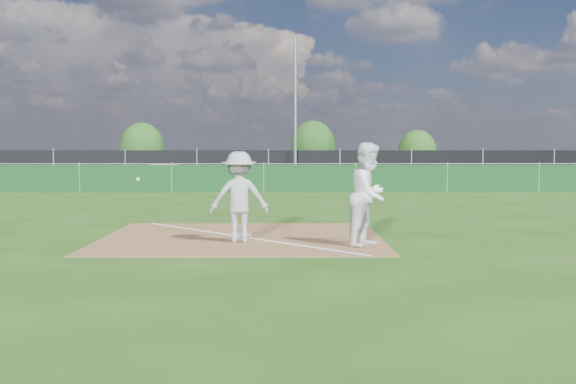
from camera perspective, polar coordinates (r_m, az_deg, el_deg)
The scene contains 17 objects.
ground at distance 22.94m, azimuth -2.59°, elevation -0.92°, with size 90.00×90.00×0.00m, color #20490F.
infield_dirt at distance 14.01m, azimuth -4.11°, elevation -4.04°, with size 6.00×5.00×0.02m, color brown.
foul_line at distance 14.00m, azimuth -4.11°, elevation -3.98°, with size 0.08×7.00×0.01m, color white.
green_fence at distance 27.89m, azimuth -2.18°, elevation 1.19°, with size 44.00×0.05×1.20m, color #0F3716.
dirt_mound at distance 31.92m, azimuth -10.97°, elevation 1.44°, with size 3.38×2.60×1.17m, color #9A844A.
black_fence at distance 35.86m, azimuth -1.75°, elevation 2.29°, with size 46.00×0.04×1.80m, color black.
parking_lot at distance 40.89m, azimuth -1.56°, elevation 1.25°, with size 46.00×9.00×0.01m, color black.
light_pole at distance 35.60m, azimuth 0.67°, elevation 7.27°, with size 0.16×0.16×8.00m, color slate.
first_base at distance 13.72m, azimuth -4.14°, elevation -4.01°, with size 0.37×0.37×0.08m, color silver.
play_at_first at distance 13.18m, azimuth -4.36°, elevation -0.44°, with size 2.76×0.80×1.86m.
runner at distance 12.81m, azimuth 7.24°, elevation -0.22°, with size 1.00×0.78×2.06m, color white.
car_left at distance 40.87m, azimuth -7.70°, elevation 2.39°, with size 1.98×4.92×1.68m, color #B2B4BA.
car_mid at distance 41.20m, azimuth -1.89°, elevation 2.43°, with size 1.76×5.04×1.66m, color black.
car_right at distance 40.49m, azimuth 8.01°, elevation 2.17°, with size 1.94×4.77×1.38m, color black.
tree_left at distance 47.25m, azimuth -12.85°, elevation 3.85°, with size 3.15×3.15×3.74m.
tree_mid at distance 47.61m, azimuth 2.24°, elevation 4.07°, with size 3.32×3.32×3.94m.
tree_right at distance 46.95m, azimuth 11.41°, elevation 3.55°, with size 2.72×2.72×3.23m.
Camera 1 is at (0.94, -12.84, 1.97)m, focal length 40.00 mm.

